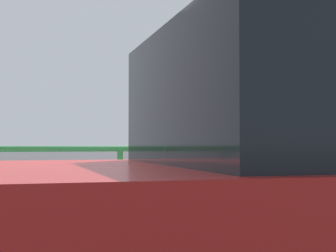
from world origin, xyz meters
name	(u,v)px	position (x,y,z in m)	size (l,w,h in m)	color
parking_meter	(138,150)	(-0.17, 0.44, 1.17)	(0.15, 0.16, 1.49)	slate
pedestrian_at_meter	(205,155)	(0.45, 0.66, 1.12)	(0.61, 0.71, 1.72)	brown
background_railing	(120,174)	(0.00, 2.01, 0.89)	(24.06, 0.06, 1.06)	#1E602D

